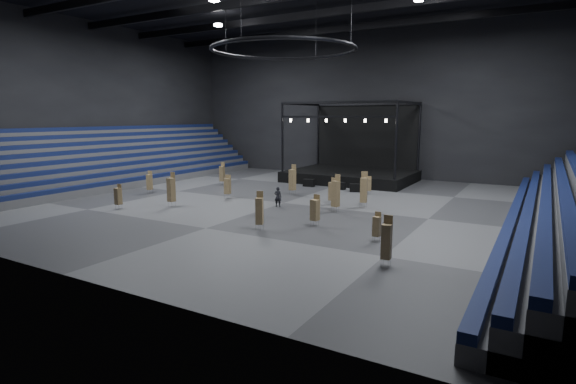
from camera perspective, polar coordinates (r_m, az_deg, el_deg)
The scene contains 26 objects.
floor at distance 39.56m, azimuth -0.54°, elevation -1.39°, with size 50.00×50.00×0.00m, color #4C4C4E.
wall_back at distance 57.94m, azimuth 10.24°, elevation 10.88°, with size 50.00×0.20×18.00m, color black.
wall_front at distance 23.37m, azimuth -28.37°, elevation 12.07°, with size 50.00×0.20×18.00m, color black.
wall_left at distance 55.87m, azimuth -23.63°, elevation 10.30°, with size 0.20×42.00×18.00m, color black.
bleachers_left at distance 54.52m, azimuth -21.82°, elevation 2.79°, with size 7.20×40.00×6.40m.
stage at distance 53.81m, azimuth 8.28°, elevation 2.99°, with size 14.00×10.00×9.20m.
truss_ring at distance 39.22m, azimuth -0.57°, elevation 17.60°, with size 12.30×12.30×5.15m.
flight_case_left at distance 48.82m, azimuth 2.67°, elevation 1.17°, with size 1.21×0.60×0.80m, color black.
flight_case_mid at distance 47.10m, azimuth 6.63°, elevation 0.78°, with size 1.12×0.56×0.75m, color black.
flight_case_right at distance 45.80m, azimuth 8.63°, elevation 0.53°, with size 1.24×0.62×0.83m, color black.
chair_stack_0 at distance 27.78m, azimuth 11.20°, elevation -4.25°, with size 0.44×0.44×1.83m.
chair_stack_1 at distance 44.51m, azimuth 10.26°, elevation 0.93°, with size 0.53×0.53×1.77m.
chair_stack_2 at distance 39.31m, azimuth -20.76°, elevation -0.46°, with size 0.46×0.46×2.06m.
chair_stack_3 at distance 35.80m, azimuth 6.07°, elevation -0.13°, with size 0.65×0.65×3.01m.
chair_stack_4 at distance 50.43m, azimuth -8.36°, elevation 2.36°, with size 0.52×0.52×2.50m.
chair_stack_5 at distance 38.95m, azimuth -14.60°, elevation 0.35°, with size 0.59×0.59×2.93m.
chair_stack_6 at distance 31.01m, azimuth 3.45°, elevation -2.23°, with size 0.58×0.58×2.23m.
chair_stack_7 at distance 30.05m, azimuth -3.65°, elevation -2.34°, with size 0.61×0.61×2.61m.
chair_stack_8 at distance 46.32m, azimuth -17.18°, elevation 1.26°, with size 0.59×0.59×2.25m.
chair_stack_9 at distance 38.69m, azimuth 5.63°, elevation 0.15°, with size 0.57×0.57×2.35m.
chair_stack_10 at distance 23.31m, azimuth 12.41°, elevation -6.05°, with size 0.50×0.50×2.62m.
chair_stack_11 at distance 43.59m, azimuth 0.57°, elevation 1.63°, with size 0.61×0.61×2.94m.
chair_stack_12 at distance 37.80m, azimuth 9.60°, elevation 0.33°, with size 0.65×0.65×3.02m.
chair_stack_13 at distance 41.88m, azimuth -7.69°, elevation 0.78°, with size 0.66×0.66×2.20m.
man_center at distance 37.75m, azimuth -1.29°, elevation -0.62°, with size 0.62×0.40×1.69m, color black.
crew_member at distance 34.03m, azimuth -3.58°, elevation -1.90°, with size 0.74×0.58×1.53m, color black.
Camera 1 is at (19.71, -33.46, 7.52)m, focal length 28.00 mm.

